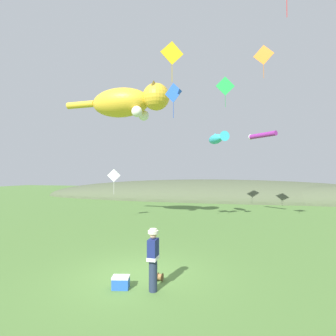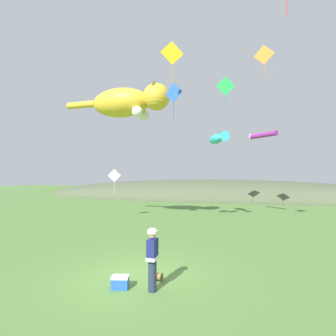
{
  "view_description": "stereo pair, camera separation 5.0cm",
  "coord_description": "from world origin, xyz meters",
  "px_view_note": "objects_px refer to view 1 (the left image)",
  "views": [
    {
      "loc": [
        3.16,
        -8.06,
        3.33
      ],
      "look_at": [
        0.0,
        4.0,
        3.63
      ],
      "focal_mm": 28.0,
      "sensor_mm": 36.0,
      "label": 1
    },
    {
      "loc": [
        3.2,
        -8.05,
        3.33
      ],
      "look_at": [
        0.0,
        4.0,
        3.63
      ],
      "focal_mm": 28.0,
      "sensor_mm": 36.0,
      "label": 2
    }
  ],
  "objects_px": {
    "picnic_cooler": "(121,282)",
    "kite_giant_cat": "(128,102)",
    "kite_fish_windsock": "(217,138)",
    "kite_diamond_blue": "(173,93)",
    "kite_diamond_green": "(225,86)",
    "kite_diamond_gold": "(172,53)",
    "festival_attendant": "(153,258)",
    "kite_diamond_white": "(114,176)",
    "kite_spool": "(160,277)",
    "kite_tube_streamer": "(262,135)",
    "kite_diamond_orange": "(264,55)"
  },
  "relations": [
    {
      "from": "picnic_cooler",
      "to": "kite_diamond_gold",
      "type": "distance_m",
      "value": 10.98
    },
    {
      "from": "kite_spool",
      "to": "kite_diamond_blue",
      "type": "relative_size",
      "value": 0.12
    },
    {
      "from": "kite_tube_streamer",
      "to": "kite_diamond_gold",
      "type": "height_order",
      "value": "kite_diamond_gold"
    },
    {
      "from": "kite_giant_cat",
      "to": "kite_tube_streamer",
      "type": "bearing_deg",
      "value": 26.18
    },
    {
      "from": "kite_fish_windsock",
      "to": "kite_tube_streamer",
      "type": "bearing_deg",
      "value": 29.79
    },
    {
      "from": "kite_spool",
      "to": "kite_diamond_blue",
      "type": "bearing_deg",
      "value": 99.95
    },
    {
      "from": "festival_attendant",
      "to": "kite_diamond_white",
      "type": "distance_m",
      "value": 12.63
    },
    {
      "from": "kite_diamond_green",
      "to": "kite_spool",
      "type": "bearing_deg",
      "value": -97.15
    },
    {
      "from": "kite_diamond_green",
      "to": "kite_diamond_gold",
      "type": "xyz_separation_m",
      "value": [
        -2.38,
        -7.36,
        -0.52
      ]
    },
    {
      "from": "kite_diamond_orange",
      "to": "kite_diamond_gold",
      "type": "bearing_deg",
      "value": -132.38
    },
    {
      "from": "picnic_cooler",
      "to": "kite_diamond_orange",
      "type": "distance_m",
      "value": 16.58
    },
    {
      "from": "kite_diamond_white",
      "to": "kite_diamond_gold",
      "type": "height_order",
      "value": "kite_diamond_gold"
    },
    {
      "from": "kite_diamond_orange",
      "to": "kite_diamond_green",
      "type": "distance_m",
      "value": 3.45
    },
    {
      "from": "festival_attendant",
      "to": "kite_spool",
      "type": "bearing_deg",
      "value": 90.62
    },
    {
      "from": "kite_spool",
      "to": "kite_giant_cat",
      "type": "distance_m",
      "value": 12.5
    },
    {
      "from": "kite_giant_cat",
      "to": "kite_diamond_orange",
      "type": "xyz_separation_m",
      "value": [
        8.83,
        2.07,
        3.1
      ]
    },
    {
      "from": "festival_attendant",
      "to": "kite_diamond_green",
      "type": "distance_m",
      "value": 15.98
    },
    {
      "from": "kite_giant_cat",
      "to": "kite_diamond_blue",
      "type": "distance_m",
      "value": 3.89
    },
    {
      "from": "picnic_cooler",
      "to": "kite_tube_streamer",
      "type": "xyz_separation_m",
      "value": [
        5.17,
        13.51,
        6.08
      ]
    },
    {
      "from": "festival_attendant",
      "to": "kite_diamond_orange",
      "type": "relative_size",
      "value": 0.8
    },
    {
      "from": "kite_giant_cat",
      "to": "picnic_cooler",
      "type": "bearing_deg",
      "value": -67.76
    },
    {
      "from": "kite_tube_streamer",
      "to": "kite_diamond_white",
      "type": "bearing_deg",
      "value": -165.08
    },
    {
      "from": "kite_tube_streamer",
      "to": "kite_diamond_white",
      "type": "distance_m",
      "value": 11.47
    },
    {
      "from": "kite_diamond_orange",
      "to": "kite_diamond_blue",
      "type": "distance_m",
      "value": 7.25
    },
    {
      "from": "kite_diamond_orange",
      "to": "kite_diamond_green",
      "type": "relative_size",
      "value": 0.94
    },
    {
      "from": "kite_tube_streamer",
      "to": "picnic_cooler",
      "type": "bearing_deg",
      "value": -110.94
    },
    {
      "from": "picnic_cooler",
      "to": "kite_giant_cat",
      "type": "bearing_deg",
      "value": 112.24
    },
    {
      "from": "festival_attendant",
      "to": "kite_diamond_white",
      "type": "xyz_separation_m",
      "value": [
        -6.49,
        10.59,
        2.27
      ]
    },
    {
      "from": "festival_attendant",
      "to": "kite_diamond_orange",
      "type": "bearing_deg",
      "value": 69.68
    },
    {
      "from": "kite_spool",
      "to": "kite_tube_streamer",
      "type": "distance_m",
      "value": 14.72
    },
    {
      "from": "kite_giant_cat",
      "to": "festival_attendant",
      "type": "bearing_deg",
      "value": -62.58
    },
    {
      "from": "kite_diamond_orange",
      "to": "kite_diamond_gold",
      "type": "distance_m",
      "value": 7.57
    },
    {
      "from": "kite_diamond_blue",
      "to": "kite_diamond_green",
      "type": "bearing_deg",
      "value": 64.27
    },
    {
      "from": "festival_attendant",
      "to": "kite_diamond_blue",
      "type": "bearing_deg",
      "value": 99.03
    },
    {
      "from": "kite_giant_cat",
      "to": "kite_fish_windsock",
      "type": "relative_size",
      "value": 2.89
    },
    {
      "from": "kite_fish_windsock",
      "to": "kite_diamond_blue",
      "type": "distance_m",
      "value": 5.2
    },
    {
      "from": "kite_fish_windsock",
      "to": "kite_tube_streamer",
      "type": "xyz_separation_m",
      "value": [
        3.19,
        1.83,
        0.38
      ]
    },
    {
      "from": "kite_tube_streamer",
      "to": "kite_diamond_blue",
      "type": "height_order",
      "value": "kite_diamond_blue"
    },
    {
      "from": "festival_attendant",
      "to": "kite_fish_windsock",
      "type": "bearing_deg",
      "value": 85.03
    },
    {
      "from": "kite_spool",
      "to": "kite_diamond_gold",
      "type": "bearing_deg",
      "value": 99.56
    },
    {
      "from": "kite_spool",
      "to": "kite_fish_windsock",
      "type": "xyz_separation_m",
      "value": [
        1.02,
        10.87,
        5.76
      ]
    },
    {
      "from": "kite_spool",
      "to": "kite_diamond_blue",
      "type": "distance_m",
      "value": 10.41
    },
    {
      "from": "kite_fish_windsock",
      "to": "kite_diamond_green",
      "type": "distance_m",
      "value": 4.44
    },
    {
      "from": "kite_fish_windsock",
      "to": "kite_diamond_orange",
      "type": "relative_size",
      "value": 1.18
    },
    {
      "from": "kite_diamond_green",
      "to": "festival_attendant",
      "type": "bearing_deg",
      "value": -96.71
    },
    {
      "from": "kite_tube_streamer",
      "to": "kite_fish_windsock",
      "type": "bearing_deg",
      "value": -150.21
    },
    {
      "from": "kite_fish_windsock",
      "to": "kite_tube_streamer",
      "type": "height_order",
      "value": "kite_tube_streamer"
    },
    {
      "from": "kite_spool",
      "to": "kite_tube_streamer",
      "type": "xyz_separation_m",
      "value": [
        4.21,
        12.7,
        6.13
      ]
    },
    {
      "from": "kite_spool",
      "to": "kite_fish_windsock",
      "type": "distance_m",
      "value": 12.35
    },
    {
      "from": "festival_attendant",
      "to": "kite_giant_cat",
      "type": "xyz_separation_m",
      "value": [
        -4.7,
        9.06,
        7.23
      ]
    }
  ]
}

